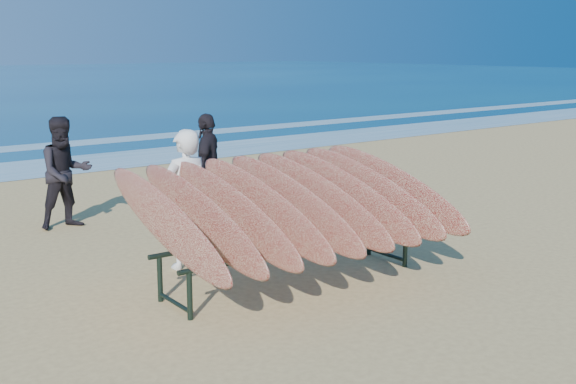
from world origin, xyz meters
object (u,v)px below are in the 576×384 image
person_white (186,199)px  person_dark_a (65,173)px  surfboard_rack (292,204)px  person_dark_b (208,166)px

person_white → person_dark_a: (-0.39, 2.81, -0.02)m
surfboard_rack → person_dark_b: (1.00, 3.37, -0.10)m
person_white → person_dark_b: bearing=-128.1°
surfboard_rack → person_white: size_ratio=1.93×
person_dark_a → person_dark_b: bearing=-18.7°
surfboard_rack → person_dark_a: bearing=106.1°
surfboard_rack → person_white: bearing=118.7°
person_white → person_dark_b: size_ratio=1.04×
person_white → person_dark_a: size_ratio=1.02×
person_dark_a → person_white: bearing=-81.8°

